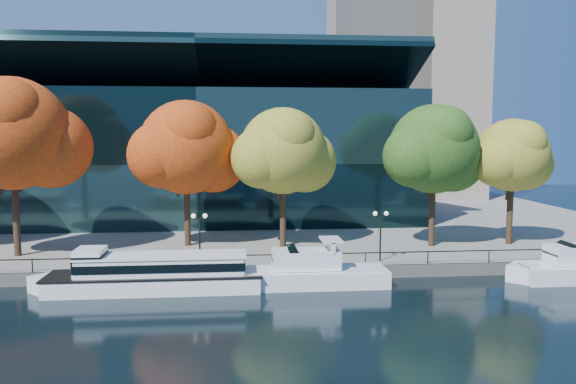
{
  "coord_description": "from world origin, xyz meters",
  "views": [
    {
      "loc": [
        0.01,
        -38.87,
        11.09
      ],
      "look_at": [
        4.39,
        8.0,
        6.28
      ],
      "focal_mm": 35.0,
      "sensor_mm": 36.0,
      "label": 1
    }
  ],
  "objects": [
    {
      "name": "lamp_2",
      "position": [
        11.49,
        4.5,
        3.98
      ],
      "size": [
        1.26,
        0.36,
        4.03
      ],
      "color": "black",
      "rests_on": "promenade"
    },
    {
      "name": "tree_4",
      "position": [
        17.93,
        10.16,
        9.64
      ],
      "size": [
        10.05,
        8.24,
        12.84
      ],
      "color": "black",
      "rests_on": "promenade"
    },
    {
      "name": "lamp_1",
      "position": [
        -2.84,
        4.5,
        3.98
      ],
      "size": [
        1.26,
        0.36,
        4.03
      ],
      "color": "black",
      "rests_on": "promenade"
    },
    {
      "name": "ground",
      "position": [
        0.0,
        0.0,
        0.0
      ],
      "size": [
        160.0,
        160.0,
        0.0
      ],
      "primitive_type": "plane",
      "color": "black",
      "rests_on": "ground"
    },
    {
      "name": "railing",
      "position": [
        0.0,
        3.25,
        1.94
      ],
      "size": [
        88.2,
        0.08,
        0.99
      ],
      "color": "black",
      "rests_on": "promenade"
    },
    {
      "name": "tour_boat",
      "position": [
        -6.17,
        1.01,
        1.33
      ],
      "size": [
        16.54,
        3.69,
        3.14
      ],
      "color": "white",
      "rests_on": "ground"
    },
    {
      "name": "tree_5",
      "position": [
        25.38,
        10.35,
        9.08
      ],
      "size": [
        8.35,
        6.85,
        11.58
      ],
      "color": "black",
      "rests_on": "promenade"
    },
    {
      "name": "tree_1",
      "position": [
        -18.06,
        9.2,
        10.99
      ],
      "size": [
        11.64,
        9.54,
        14.85
      ],
      "color": "black",
      "rests_on": "promenade"
    },
    {
      "name": "convention_building",
      "position": [
        -4.0,
        31.79,
        8.51
      ],
      "size": [
        50.0,
        24.57,
        21.43
      ],
      "color": "black",
      "rests_on": "ground"
    },
    {
      "name": "tree_3",
      "position": [
        4.39,
        11.1,
        9.49
      ],
      "size": [
        9.69,
        7.95,
        12.54
      ],
      "color": "black",
      "rests_on": "promenade"
    },
    {
      "name": "office_tower",
      "position": [
        28.0,
        55.0,
        33.02
      ],
      "size": [
        22.5,
        22.5,
        65.9
      ],
      "color": "tan",
      "rests_on": "ground"
    },
    {
      "name": "tree_2",
      "position": [
        -4.25,
        12.37,
        9.78
      ],
      "size": [
        10.62,
        8.71,
        13.21
      ],
      "color": "black",
      "rests_on": "promenade"
    },
    {
      "name": "promenade",
      "position": [
        0.0,
        36.38,
        0.5
      ],
      "size": [
        90.0,
        67.08,
        1.0
      ],
      "color": "slate",
      "rests_on": "ground"
    },
    {
      "name": "cruiser_near",
      "position": [
        5.13,
        1.17,
        1.09
      ],
      "size": [
        12.13,
        3.12,
        3.51
      ],
      "color": "white",
      "rests_on": "ground"
    }
  ]
}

